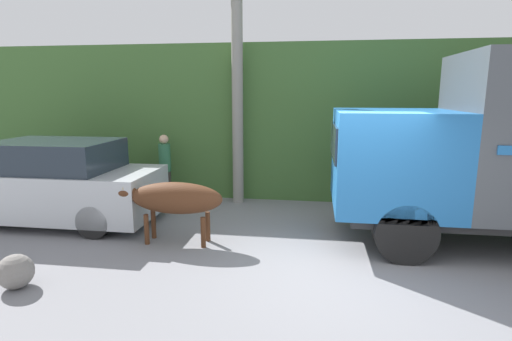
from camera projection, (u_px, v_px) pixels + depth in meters
name	position (u px, v px, depth m)	size (l,w,h in m)	color
ground_plane	(346.00, 274.00, 6.23)	(60.00, 60.00, 0.00)	gray
hillside_embankment	(332.00, 116.00, 13.23)	(32.00, 6.88, 4.00)	#426B33
building_backdrop	(198.00, 138.00, 12.09)	(5.57, 2.70, 2.78)	#99ADB7
brown_cow	(174.00, 199.00, 7.37)	(2.07, 0.59, 1.16)	#512D19
parked_suv	(53.00, 184.00, 8.58)	(4.52, 1.87, 1.78)	silver
pedestrian_on_hill	(165.00, 165.00, 10.13)	(0.35, 0.35, 1.74)	#38332D
utility_pole	(237.00, 85.00, 9.74)	(0.90, 0.27, 5.73)	gray
roadside_rock	(15.00, 272.00, 5.73)	(0.50, 0.50, 0.50)	gray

